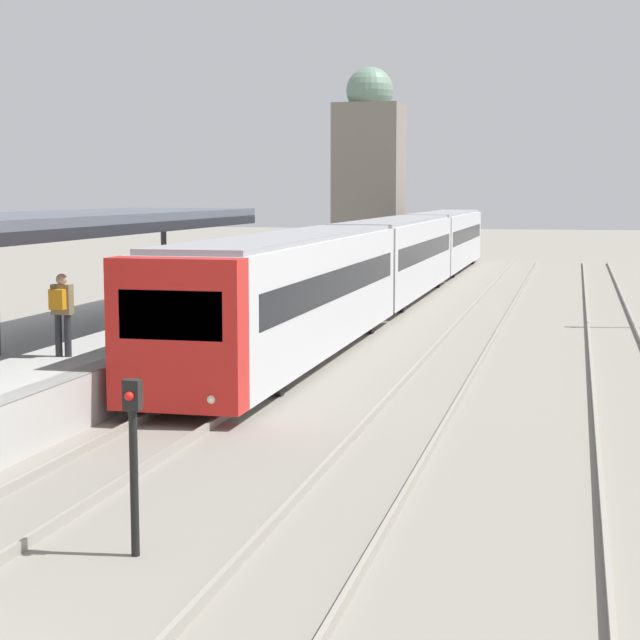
# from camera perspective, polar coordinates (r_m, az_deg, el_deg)

# --- Properties ---
(person_on_platform) EXTENTS (0.40, 0.40, 1.66)m
(person_on_platform) POSITION_cam_1_polar(r_m,az_deg,el_deg) (21.87, -13.62, 0.64)
(person_on_platform) COLOR #2D2D33
(person_on_platform) RESTS_ON station_platform
(train_near) EXTENTS (2.56, 49.28, 3.21)m
(train_near) POSITION_cam_1_polar(r_m,az_deg,el_deg) (43.26, 4.05, 3.49)
(train_near) COLOR red
(train_near) RESTS_ON ground_plane
(signal_post_near) EXTENTS (0.20, 0.21, 2.12)m
(signal_post_near) POSITION_cam_1_polar(r_m,az_deg,el_deg) (12.76, -9.93, -6.79)
(signal_post_near) COLOR black
(signal_post_near) RESTS_ON ground_plane
(distant_domed_building) EXTENTS (4.00, 4.00, 11.89)m
(distant_domed_building) POSITION_cam_1_polar(r_m,az_deg,el_deg) (66.56, 2.65, 7.94)
(distant_domed_building) COLOR slate
(distant_domed_building) RESTS_ON ground_plane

